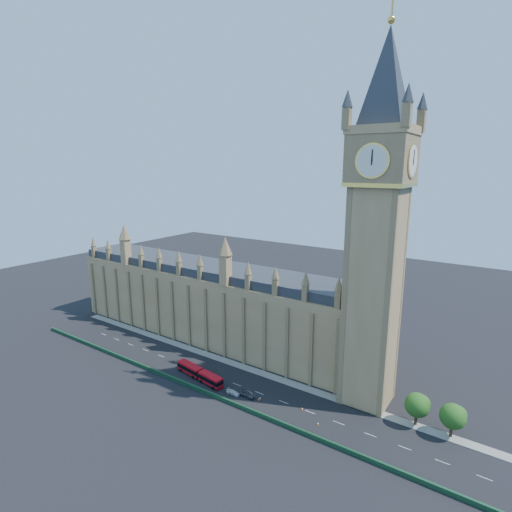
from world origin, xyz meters
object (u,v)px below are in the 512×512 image
Objects in this scene: red_bus at (199,374)px; car_grey at (247,394)px; car_silver at (249,395)px; car_white at (233,392)px.

car_grey is at bearing 8.76° from red_bus.
car_silver reaches higher than car_white.
car_silver is 4.55m from car_white.
car_white is at bearing 113.84° from car_grey.
car_silver is (17.88, 0.48, -0.99)m from red_bus.
car_grey reaches higher than car_silver.
car_white is (13.61, -1.08, -1.03)m from red_bus.
car_grey is 4.22m from car_white.
car_silver is (0.28, 0.20, -0.15)m from car_grey.
red_bus reaches higher than car_grey.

